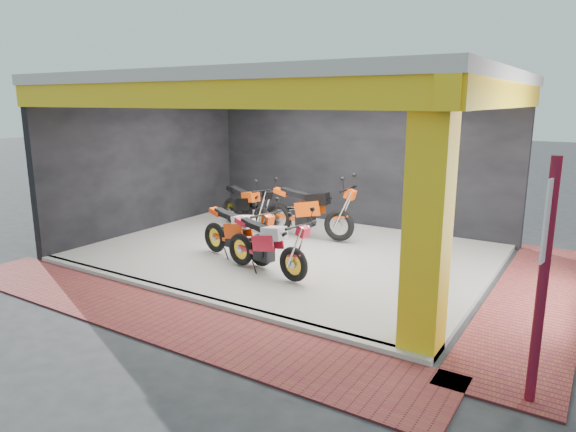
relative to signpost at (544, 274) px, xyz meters
The scene contains 16 objects.
ground 5.47m from the signpost, 166.50° to the left, with size 80.00×80.00×0.00m, color #2D2D30.
showroom_floor 6.22m from the signpost, 147.77° to the left, with size 8.00×6.00×0.10m, color silver.
showroom_ceiling 6.42m from the signpost, 147.77° to the left, with size 8.40×6.40×0.20m, color beige.
back_wall 8.15m from the signpost, 128.99° to the left, with size 8.20×0.20×3.50m, color black.
left_wall 9.78m from the signpost, 160.70° to the left, with size 0.20×6.20×3.50m, color black.
corner_column 1.48m from the signpost, 160.74° to the left, with size 0.50×0.50×3.50m, color yellow.
header_beam_front 5.45m from the signpost, behind, with size 8.40×0.30×0.40m, color yellow.
header_beam_right 3.88m from the signpost, 109.19° to the left, with size 0.30×6.40×0.40m, color yellow.
floor_kerb 5.32m from the signpost, behind, with size 8.00×0.20×0.10m, color silver.
paver_front 5.36m from the signpost, behind, with size 9.00×1.40×0.03m, color maroon.
paver_right 3.56m from the signpost, 95.73° to the left, with size 1.40×7.00×0.03m, color maroon.
signpost is the anchor object (origin of this frame).
moto_hero 5.43m from the signpost, 158.34° to the left, with size 2.10×0.78×1.29m, color #E43B09, non-canonical shape.
moto_row_a 4.38m from the signpost, 158.35° to the left, with size 2.09×0.77×1.28m, color red, non-canonical shape.
moto_row_b 6.35m from the signpost, 135.98° to the left, with size 2.42×0.90×1.48m, color #F64D0A, non-canonical shape.
moto_row_c 7.67m from the signpost, 147.53° to the left, with size 2.13×0.79×1.30m, color black, non-canonical shape.
Camera 1 is at (5.58, -6.89, 3.21)m, focal length 32.00 mm.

